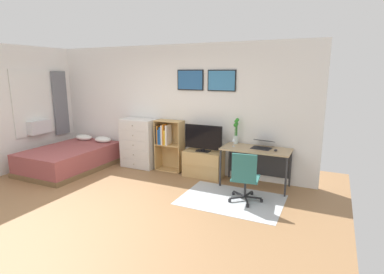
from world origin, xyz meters
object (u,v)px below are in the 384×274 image
tv_stand (203,164)px  bamboo_vase (236,131)px  desk (257,154)px  office_chair (245,176)px  wine_glass (234,140)px  television (203,138)px  computer_mouse (276,150)px  bookshelf (167,141)px  dresser (139,143)px  laptop (263,145)px  bed (71,158)px

tv_stand → bamboo_vase: size_ratio=1.57×
desk → bamboo_vase: bearing=163.9°
office_chair → wine_glass: wine_glass is taller
television → computer_mouse: (1.47, -0.12, -0.06)m
bookshelf → office_chair: bookshelf is taller
desk → wine_glass: size_ratio=7.00×
office_chair → bamboo_vase: 1.25m
computer_mouse → bamboo_vase: bearing=162.8°
dresser → bookshelf: bookshelf is taller
computer_mouse → bookshelf: bearing=175.3°
office_chair → laptop: (0.07, 0.91, 0.34)m
bed → bookshelf: (2.01, 0.85, 0.40)m
bed → laptop: 4.20m
dresser → bamboo_vase: 2.28m
tv_stand → bamboo_vase: 0.98m
laptop → wine_glass: size_ratio=2.32×
bed → office_chair: 4.02m
bookshelf → tv_stand: size_ratio=1.38×
television → bamboo_vase: size_ratio=1.57×
dresser → office_chair: (2.71, -0.89, -0.09)m
computer_mouse → bamboo_vase: (-0.82, 0.25, 0.24)m
tv_stand → computer_mouse: computer_mouse is taller
tv_stand → desk: 1.15m
bed → laptop: bearing=10.7°
tv_stand → dresser: bearing=-179.5°
dresser → bookshelf: (0.71, 0.07, 0.10)m
laptop → bamboo_vase: bearing=175.8°
bed → desk: size_ratio=1.59×
tv_stand → laptop: bearing=0.1°
bed → dresser: dresser is taller
tv_stand → bookshelf: bearing=176.7°
bed → bamboo_vase: size_ratio=3.91×
laptop → wine_glass: bearing=-158.0°
television → laptop: bearing=1.2°
bed → television: bearing=14.7°
tv_stand → laptop: laptop is taller
bed → wine_glass: bearing=10.2°
tv_stand → television: bearing=-90.0°
office_chair → computer_mouse: 0.89m
bamboo_vase → dresser: bearing=-176.7°
bookshelf → office_chair: bearing=-25.4°
bookshelf → bamboo_vase: size_ratio=2.16×
television → wine_glass: bearing=-9.4°
desk → bamboo_vase: 0.62m
laptop → wine_glass: wine_glass is taller
bookshelf → desk: bearing=-2.0°
laptop → computer_mouse: laptop is taller
bed → tv_stand: (2.89, 0.80, 0.02)m
bookshelf → laptop: bearing=-1.3°
desk → laptop: (0.10, 0.02, 0.20)m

